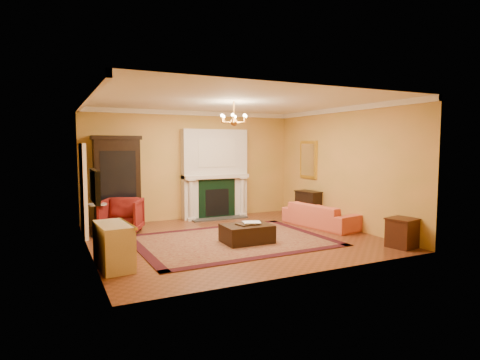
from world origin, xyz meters
TOP-DOWN VIEW (x-y plane):
  - floor at (0.00, 0.00)m, footprint 6.00×5.50m
  - ceiling at (0.00, 0.00)m, footprint 6.00×5.50m
  - wall_back at (0.00, 2.76)m, footprint 6.00×0.02m
  - wall_front at (0.00, -2.76)m, footprint 6.00×0.02m
  - wall_left at (-3.01, 0.00)m, footprint 0.02×5.50m
  - wall_right at (3.01, 0.00)m, footprint 0.02×5.50m
  - fireplace at (0.60, 2.57)m, footprint 1.90×0.70m
  - crown_molding at (0.00, 0.96)m, footprint 6.00×5.50m
  - doorway at (-2.95, 1.70)m, footprint 0.08×1.05m
  - tv_panel at (-2.95, -0.60)m, footprint 0.09×0.95m
  - gilt_mirror at (2.97, 1.40)m, footprint 0.06×0.76m
  - chandelier at (-0.00, 0.00)m, footprint 0.63×0.55m
  - oriental_rug at (-0.14, -0.22)m, footprint 4.11×3.12m
  - china_cabinet at (-2.10, 2.49)m, footprint 1.10×0.51m
  - wingback_armchair at (-2.16, 1.58)m, footprint 1.14×1.11m
  - pedestal_table at (-2.70, 1.49)m, footprint 0.42×0.42m
  - commode at (-2.73, -1.07)m, footprint 0.56×1.05m
  - coral_sofa at (2.48, 0.16)m, footprint 0.94×2.10m
  - end_table at (2.72, -2.20)m, footprint 0.58×0.58m
  - console_table at (2.78, 1.09)m, footprint 0.51×0.75m
  - leather_ottoman at (0.06, -0.51)m, footprint 1.02×0.75m
  - ottoman_tray at (0.06, -0.51)m, footprint 0.45×0.38m
  - book_a at (-0.01, -0.48)m, footprint 0.22×0.08m
  - book_b at (0.14, -0.50)m, footprint 0.22×0.10m
  - topiary_left at (-0.01, 2.53)m, footprint 0.17×0.17m
  - topiary_right at (1.22, 2.53)m, footprint 0.18×0.18m

SIDE VIEW (x-z plane):
  - floor at x=0.00m, z-range -0.02..0.00m
  - oriental_rug at x=-0.14m, z-range 0.00..0.02m
  - leather_ottoman at x=0.06m, z-range 0.02..0.39m
  - end_table at x=2.72m, z-range 0.00..0.57m
  - commode at x=-2.73m, z-range 0.00..0.75m
  - console_table at x=2.78m, z-range 0.00..0.77m
  - coral_sofa at x=2.48m, z-range 0.00..0.79m
  - ottoman_tray at x=0.06m, z-range 0.39..0.42m
  - pedestal_table at x=-2.70m, z-range 0.06..0.81m
  - wingback_armchair at x=-2.16m, z-range 0.00..0.90m
  - book_a at x=-0.01m, z-range 0.42..0.72m
  - book_b at x=0.14m, z-range 0.42..0.72m
  - doorway at x=-2.95m, z-range 0.00..2.10m
  - china_cabinet at x=-2.10m, z-range 0.00..2.19m
  - fireplace at x=0.60m, z-range -0.06..2.44m
  - tv_panel at x=-2.95m, z-range 1.06..1.64m
  - topiary_left at x=-0.01m, z-range 1.25..1.70m
  - topiary_right at x=1.22m, z-range 1.25..1.73m
  - wall_back at x=0.00m, z-range 0.00..3.00m
  - wall_front at x=0.00m, z-range 0.00..3.00m
  - wall_left at x=-3.01m, z-range 0.00..3.00m
  - wall_right at x=3.01m, z-range 0.00..3.00m
  - gilt_mirror at x=2.97m, z-range 1.12..2.17m
  - chandelier at x=0.00m, z-range 2.34..2.87m
  - crown_molding at x=0.00m, z-range 2.88..3.00m
  - ceiling at x=0.00m, z-range 3.00..3.02m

